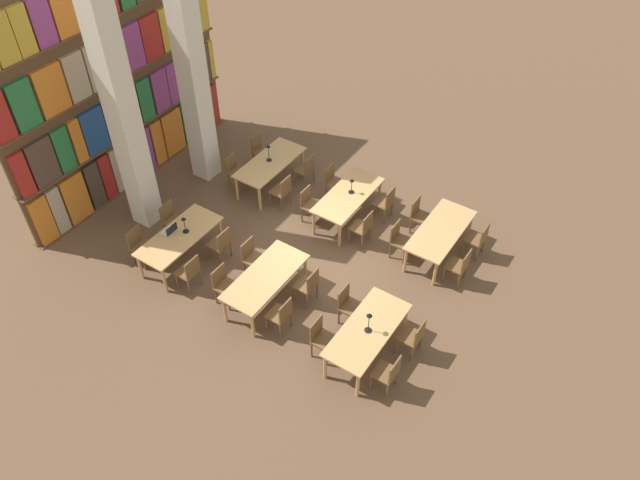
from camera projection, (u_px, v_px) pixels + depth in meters
ground_plane at (311, 257)px, 13.85m from camera, size 40.00×40.00×0.00m
bookshelf_bank at (118, 86)px, 14.18m from camera, size 6.32×0.35×5.50m
pillar_left at (121, 109)px, 12.71m from camera, size 0.52×0.52×6.00m
pillar_center at (191, 66)px, 13.98m from camera, size 0.52×0.52×6.00m
reading_table_0 at (367, 332)px, 11.55m from camera, size 1.96×0.86×0.73m
chair_0 at (388, 373)px, 11.10m from camera, size 0.42×0.40×0.87m
chair_1 at (321, 337)px, 11.67m from camera, size 0.42×0.40×0.87m
chair_2 at (413, 337)px, 11.68m from camera, size 0.42×0.40×0.87m
chair_3 at (348, 304)px, 12.25m from camera, size 0.42×0.40×0.87m
desk_lamp_0 at (369, 319)px, 11.24m from camera, size 0.14×0.14×0.49m
reading_table_1 at (441, 232)px, 13.50m from camera, size 1.96×0.86×0.73m
chair_4 at (459, 265)px, 13.02m from camera, size 0.42×0.40×0.87m
chair_5 at (399, 239)px, 13.59m from camera, size 0.42×0.40×0.87m
chair_6 at (478, 239)px, 13.60m from camera, size 0.42×0.40×0.87m
chair_7 at (419, 215)px, 14.17m from camera, size 0.42×0.40×0.87m
reading_table_2 at (265, 279)px, 12.51m from camera, size 1.96×0.86×0.73m
chair_8 at (281, 314)px, 12.07m from camera, size 0.42×0.40×0.87m
chair_9 at (224, 284)px, 12.64m from camera, size 0.42×0.40×0.87m
chair_10 at (308, 285)px, 12.63m from camera, size 0.42×0.40×0.87m
chair_11 at (252, 257)px, 13.20m from camera, size 0.42×0.40×0.87m
reading_table_3 at (348, 197)px, 14.35m from camera, size 1.96×0.86×0.73m
chair_12 at (363, 227)px, 13.87m from camera, size 0.42×0.40×0.87m
chair_13 at (310, 204)px, 14.44m from camera, size 0.42×0.40×0.87m
chair_14 at (385, 202)px, 14.49m from camera, size 0.42×0.40×0.87m
chair_15 at (334, 181)px, 15.06m from camera, size 0.42×0.40×0.87m
desk_lamp_1 at (352, 183)px, 14.16m from camera, size 0.14×0.14×0.40m
reading_table_4 at (179, 238)px, 13.36m from camera, size 1.96×0.86×0.73m
chair_16 at (189, 271)px, 12.89m from camera, size 0.42×0.40×0.87m
chair_17 at (140, 245)px, 13.46m from camera, size 0.42×0.40×0.87m
chair_18 at (221, 243)px, 13.49m from camera, size 0.42×0.40×0.87m
chair_19 at (172, 219)px, 14.06m from camera, size 0.42×0.40×0.87m
desk_lamp_2 at (184, 222)px, 13.20m from camera, size 0.14×0.14×0.42m
laptop at (170, 231)px, 13.36m from camera, size 0.32×0.22×0.21m
reading_table_5 at (270, 164)px, 15.25m from camera, size 1.96×0.86×0.73m
chair_20 at (282, 191)px, 14.79m from camera, size 0.42×0.40×0.87m
chair_21 at (235, 170)px, 15.36m from camera, size 0.42×0.40×0.87m
chair_22 at (306, 169)px, 15.40m from camera, size 0.42×0.40×0.87m
chair_23 at (260, 150)px, 15.97m from camera, size 0.42×0.40×0.87m
desk_lamp_3 at (268, 150)px, 15.02m from camera, size 0.14×0.14×0.46m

